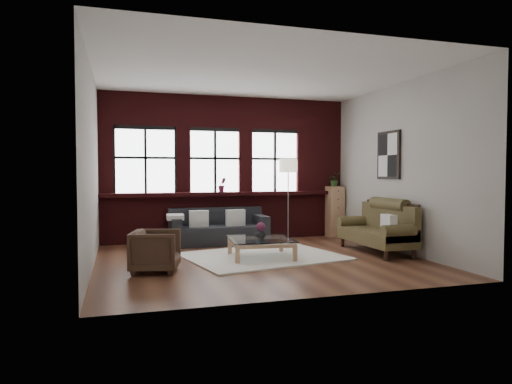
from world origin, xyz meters
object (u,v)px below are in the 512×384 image
object	(u,v)px
drawer_chest	(334,211)
floor_lamp	(288,196)
dark_sofa	(219,227)
armchair	(156,251)
coffee_table	(261,249)
vintage_settee	(376,227)
vase	(261,233)

from	to	relation	value
drawer_chest	floor_lamp	size ratio (longest dim) A/B	0.60
dark_sofa	armchair	distance (m)	2.81
armchair	coffee_table	size ratio (longest dim) A/B	0.65
armchair	floor_lamp	distance (m)	3.99
armchair	drawer_chest	distance (m)	5.14
vintage_settee	armchair	bearing A→B (deg)	-172.43
dark_sofa	armchair	xyz separation A→B (m)	(-1.48, -2.39, -0.05)
vintage_settee	vase	bearing A→B (deg)	178.97
dark_sofa	floor_lamp	xyz separation A→B (m)	(1.59, 0.07, 0.61)
drawer_chest	vintage_settee	bearing A→B (deg)	-95.96
vase	drawer_chest	xyz separation A→B (m)	(2.49, 2.14, 0.15)
vase	armchair	bearing A→B (deg)	-162.42
armchair	vase	bearing A→B (deg)	-58.12
vintage_settee	vase	xyz separation A→B (m)	(-2.26, 0.04, -0.05)
floor_lamp	drawer_chest	bearing A→B (deg)	12.19
coffee_table	drawer_chest	size ratio (longest dim) A/B	0.92
coffee_table	vase	size ratio (longest dim) A/B	6.39
armchair	dark_sofa	bearing A→B (deg)	-17.53
dark_sofa	vintage_settee	xyz separation A→B (m)	(2.63, -1.84, 0.12)
drawer_chest	vase	bearing A→B (deg)	-139.25
armchair	drawer_chest	world-z (taller)	drawer_chest
dark_sofa	drawer_chest	world-z (taller)	drawer_chest
vintage_settee	armchair	xyz separation A→B (m)	(-4.12, -0.55, -0.17)
armchair	floor_lamp	bearing A→B (deg)	-37.04
vintage_settee	floor_lamp	world-z (taller)	floor_lamp
vintage_settee	vase	size ratio (longest dim) A/B	10.76
coffee_table	vase	xyz separation A→B (m)	(-0.00, -0.00, 0.27)
coffee_table	floor_lamp	size ratio (longest dim) A/B	0.56
dark_sofa	coffee_table	size ratio (longest dim) A/B	1.87
dark_sofa	drawer_chest	distance (m)	2.89
drawer_chest	dark_sofa	bearing A→B (deg)	-173.11
vintage_settee	floor_lamp	size ratio (longest dim) A/B	0.93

